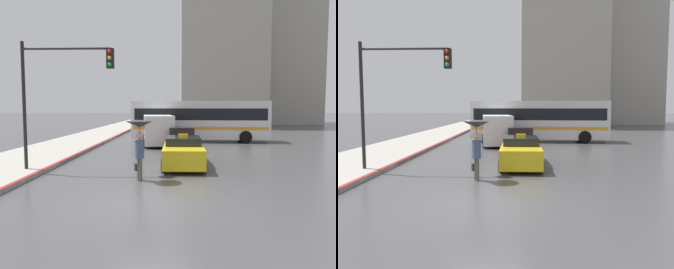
# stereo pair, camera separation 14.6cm
# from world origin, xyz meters

# --- Properties ---
(ground_plane) EXTENTS (300.00, 300.00, 0.00)m
(ground_plane) POSITION_xyz_m (0.00, 0.00, 0.00)
(ground_plane) COLOR #424244
(taxi) EXTENTS (1.91, 4.44, 1.51)m
(taxi) POSITION_xyz_m (1.05, 6.03, 0.65)
(taxi) COLOR gold
(taxi) RESTS_ON ground_plane
(sedan_red) EXTENTS (1.91, 4.44, 1.43)m
(sedan_red) POSITION_xyz_m (1.07, 12.31, 0.65)
(sedan_red) COLOR maroon
(sedan_red) RESTS_ON ground_plane
(ambulance_van) EXTENTS (2.59, 5.51, 2.17)m
(ambulance_van) POSITION_xyz_m (-0.67, 14.80, 1.21)
(ambulance_van) COLOR silver
(ambulance_van) RESTS_ON ground_plane
(city_bus) EXTENTS (10.92, 3.29, 3.25)m
(city_bus) POSITION_xyz_m (2.59, 17.34, 1.80)
(city_bus) COLOR silver
(city_bus) RESTS_ON ground_plane
(pedestrian_with_umbrella) EXTENTS (1.01, 1.01, 2.23)m
(pedestrian_with_umbrella) POSITION_xyz_m (-0.63, 2.88, 1.75)
(pedestrian_with_umbrella) COLOR #4C473D
(pedestrian_with_umbrella) RESTS_ON ground_plane
(traffic_light) EXTENTS (3.82, 0.38, 5.42)m
(traffic_light) POSITION_xyz_m (-4.02, 4.24, 3.80)
(traffic_light) COLOR black
(traffic_light) RESTS_ON ground_plane
(building_tower_near) EXTENTS (11.50, 13.63, 26.01)m
(building_tower_near) POSITION_xyz_m (7.03, 40.65, 13.00)
(building_tower_near) COLOR #A39E93
(building_tower_near) RESTS_ON ground_plane
(building_tower_far) EXTENTS (13.60, 10.35, 25.04)m
(building_tower_far) POSITION_xyz_m (17.12, 48.11, 12.52)
(building_tower_far) COLOR #A39E93
(building_tower_far) RESTS_ON ground_plane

